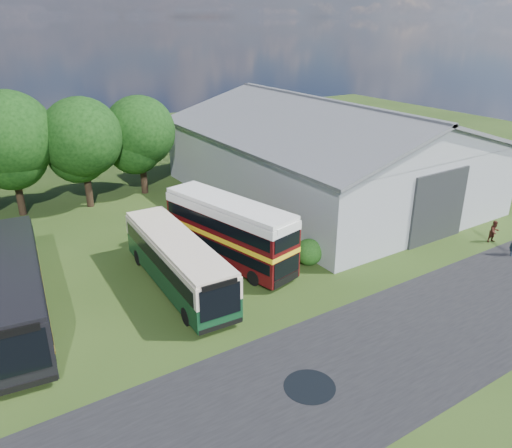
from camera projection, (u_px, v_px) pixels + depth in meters
ground at (295, 339)px, 23.99m from camera, size 120.00×120.00×0.00m
asphalt_road at (385, 351)px, 23.17m from camera, size 60.00×8.00×0.02m
puddle at (310, 387)px, 20.91m from camera, size 2.20×2.20×0.01m
storage_shed at (324, 147)px, 42.31m from camera, size 18.80×24.80×8.15m
tree_mid at (8, 137)px, 36.83m from camera, size 6.80×6.80×9.60m
tree_right_a at (82, 138)px, 38.75m from camera, size 6.26×6.26×8.83m
tree_right_b at (140, 132)px, 41.98m from camera, size 5.98×5.98×8.45m
shrub_front at (308, 263)px, 31.45m from camera, size 1.70×1.70×1.70m
shrub_mid at (290, 251)px, 33.00m from camera, size 1.60×1.60×1.60m
shrub_back at (272, 241)px, 34.55m from camera, size 1.80×1.80×1.80m
bus_green_single at (177, 262)px, 28.12m from camera, size 3.00×10.98×3.00m
bus_maroon_double at (229, 232)px, 30.87m from camera, size 4.48×9.81×4.09m
bus_dark_single at (12, 290)px, 24.80m from camera, size 4.35×12.58×3.40m
visitor_b at (494, 232)px, 34.08m from camera, size 0.87×0.75×1.55m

